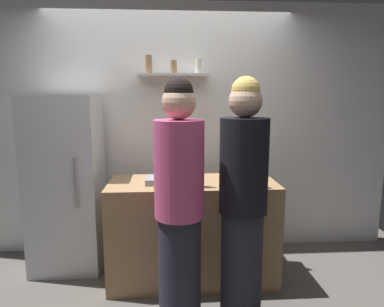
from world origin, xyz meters
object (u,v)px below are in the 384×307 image
Objects in this scene: baking_pan at (165,180)px; water_bottle_plastic at (256,174)px; person_blonde at (242,205)px; person_pink_top at (179,209)px; utensil_holder at (189,172)px; wine_bottle_dark_glass at (259,164)px; refrigerator at (66,184)px; wine_bottle_green_glass at (198,175)px.

water_bottle_plastic reaches higher than baking_pan.
person_blonde reaches higher than person_pink_top.
wine_bottle_dark_glass reaches higher than utensil_holder.
refrigerator is 0.93× the size of person_blonde.
utensil_holder is 0.84m from person_pink_top.
wine_bottle_dark_glass reaches higher than baking_pan.
wine_bottle_dark_glass is (0.66, 0.02, 0.05)m from utensil_holder.
wine_bottle_dark_glass is (1.83, -0.13, 0.19)m from refrigerator.
water_bottle_plastic is at bearing -6.30° from wine_bottle_green_glass.
person_pink_top is (-0.78, -0.85, -0.13)m from wine_bottle_dark_glass.
water_bottle_plastic is at bearing 96.32° from person_pink_top.
person_blonde reaches higher than water_bottle_plastic.
person_pink_top is (1.05, -0.98, 0.06)m from refrigerator.
refrigerator is 5.74× the size of wine_bottle_dark_glass.
baking_pan is at bearing 164.03° from water_bottle_plastic.
refrigerator is 1.84m from wine_bottle_dark_glass.
wine_bottle_green_glass is at bearing -176.17° from person_blonde.
person_blonde is (1.50, -0.93, 0.06)m from refrigerator.
wine_bottle_dark_glass is at bearing -4.17° from refrigerator.
person_pink_top is (0.10, -0.64, -0.05)m from baking_pan.
person_pink_top reaches higher than wine_bottle_dark_glass.
utensil_holder is 0.66m from wine_bottle_dark_glass.
utensil_holder is at bearing 144.06° from person_pink_top.
refrigerator is at bearing -150.40° from person_blonde.
utensil_holder is 0.12× the size of person_pink_top.
baking_pan is at bearing -165.74° from person_blonde.
refrigerator is 1.77m from person_blonde.
wine_bottle_green_glass is at bearing 173.70° from water_bottle_plastic.
person_pink_top reaches higher than wine_bottle_green_glass.
water_bottle_plastic reaches higher than utensil_holder.
utensil_holder is 0.35m from wine_bottle_green_glass.
person_blonde reaches higher than wine_bottle_green_glass.
refrigerator reaches higher than utensil_holder.
person_blonde is (0.28, -0.44, -0.12)m from wine_bottle_green_glass.
wine_bottle_green_glass reaches higher than wine_bottle_dark_glass.
baking_pan is at bearing -166.89° from wine_bottle_dark_glass.
refrigerator is 4.88× the size of baking_pan.
wine_bottle_green_glass reaches higher than baking_pan.
wine_bottle_green_glass is 0.17× the size of person_pink_top.
wine_bottle_dark_glass is 1.15× the size of water_bottle_plastic.
utensil_holder is (0.22, 0.18, 0.03)m from baking_pan.
wine_bottle_green_glass is 1.17× the size of water_bottle_plastic.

